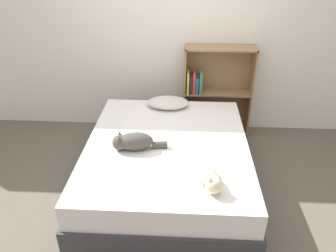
{
  "coord_description": "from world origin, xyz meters",
  "views": [
    {
      "loc": [
        0.15,
        -2.58,
        2.26
      ],
      "look_at": [
        0.0,
        0.14,
        0.67
      ],
      "focal_mm": 35.0,
      "sensor_mm": 36.0,
      "label": 1
    }
  ],
  "objects_px": {
    "cat_dark": "(133,142)",
    "bookshelf": "(214,89)",
    "cat_light": "(206,175)",
    "bed": "(167,167)",
    "pillow": "(168,103)"
  },
  "relations": [
    {
      "from": "bookshelf",
      "to": "bed",
      "type": "bearing_deg",
      "value": -113.01
    },
    {
      "from": "cat_light",
      "to": "bookshelf",
      "type": "distance_m",
      "value": 1.8
    },
    {
      "from": "cat_light",
      "to": "bookshelf",
      "type": "bearing_deg",
      "value": 148.07
    },
    {
      "from": "bed",
      "to": "cat_dark",
      "type": "height_order",
      "value": "cat_dark"
    },
    {
      "from": "bed",
      "to": "cat_dark",
      "type": "bearing_deg",
      "value": -158.76
    },
    {
      "from": "cat_light",
      "to": "bed",
      "type": "bearing_deg",
      "value": -174.8
    },
    {
      "from": "pillow",
      "to": "cat_dark",
      "type": "height_order",
      "value": "cat_dark"
    },
    {
      "from": "pillow",
      "to": "bookshelf",
      "type": "distance_m",
      "value": 0.74
    },
    {
      "from": "cat_dark",
      "to": "bookshelf",
      "type": "xyz_separation_m",
      "value": [
        0.83,
        1.35,
        -0.06
      ]
    },
    {
      "from": "cat_light",
      "to": "cat_dark",
      "type": "bearing_deg",
      "value": -150.38
    },
    {
      "from": "pillow",
      "to": "cat_dark",
      "type": "bearing_deg",
      "value": -107.37
    },
    {
      "from": "cat_light",
      "to": "cat_dark",
      "type": "height_order",
      "value": "cat_dark"
    },
    {
      "from": "cat_light",
      "to": "bookshelf",
      "type": "xyz_separation_m",
      "value": [
        0.19,
        1.79,
        -0.06
      ]
    },
    {
      "from": "bed",
      "to": "cat_light",
      "type": "height_order",
      "value": "cat_light"
    },
    {
      "from": "cat_dark",
      "to": "bookshelf",
      "type": "height_order",
      "value": "bookshelf"
    }
  ]
}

